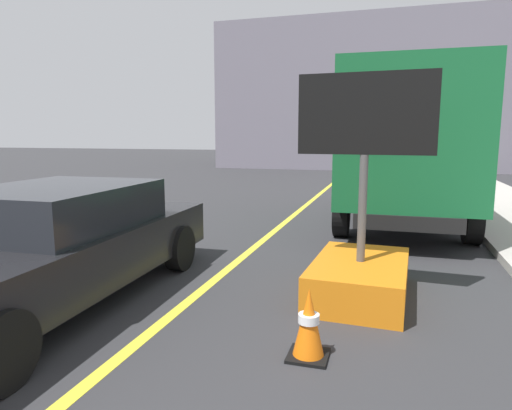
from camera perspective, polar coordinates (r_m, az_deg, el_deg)
The scene contains 6 objects.
arrow_board_trailer at distance 5.70m, azimuth 13.10°, elevation -6.63°, with size 1.60×1.85×2.70m.
box_truck at distance 10.73m, azimuth 18.31°, elevation 7.35°, with size 2.68×7.05×3.26m.
pickup_car at distance 5.84m, azimuth -24.82°, elevation -4.64°, with size 2.22×5.07×1.38m.
highway_guide_sign at distance 19.28m, azimuth 23.49°, elevation 12.46°, with size 2.79×0.18×5.00m.
far_building_block at distance 29.75m, azimuth 14.28°, elevation 12.96°, with size 17.52×8.41×8.45m, color slate.
traffic_cone_mid_lane at distance 4.17m, azimuth 6.70°, elevation -14.73°, with size 0.36×0.36×0.65m.
Camera 1 is at (2.26, 3.65, 1.98)m, focal length 31.57 mm.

